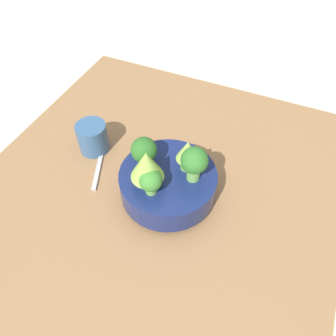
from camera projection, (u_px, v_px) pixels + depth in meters
name	position (u px, v px, depth m)	size (l,w,h in m)	color
ground_plane	(156.00, 200.00, 0.78)	(6.00, 6.00, 0.00)	beige
table	(156.00, 194.00, 0.77)	(0.88, 0.81, 0.05)	olive
bowl	(168.00, 183.00, 0.70)	(0.21, 0.21, 0.07)	navy
broccoli_floret_front	(144.00, 151.00, 0.67)	(0.05, 0.05, 0.07)	#7AB256
romanesco_piece_near	(147.00, 166.00, 0.62)	(0.07, 0.07, 0.09)	#7AB256
broccoli_floret_back	(194.00, 162.00, 0.64)	(0.05, 0.05, 0.08)	#6BA34C
broccoli_floret_right	(151.00, 181.00, 0.63)	(0.05, 0.05, 0.06)	#6BA34C
romanesco_piece_far	(188.00, 153.00, 0.66)	(0.05, 0.05, 0.08)	#6BA34C
cup	(93.00, 138.00, 0.80)	(0.07, 0.07, 0.08)	#33567F
fork	(100.00, 161.00, 0.80)	(0.17, 0.08, 0.01)	#B2B2B7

